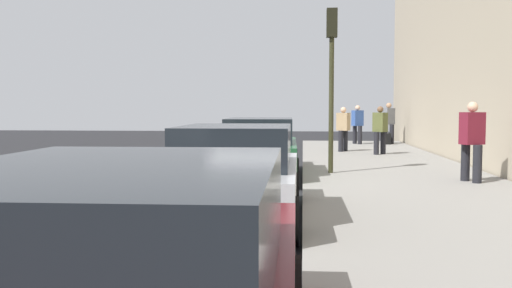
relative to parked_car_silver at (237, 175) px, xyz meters
The scene contains 12 objects.
ground_plane 5.05m from the parked_car_silver, ahead, with size 56.00×56.00×0.00m, color black.
sidewalk 6.02m from the parked_car_silver, 33.50° to the right, with size 28.00×4.60×0.15m, color gray.
lane_stripe_centre 5.97m from the parked_car_silver, 32.64° to the left, with size 28.00×0.14×0.01m, color gold.
parked_car_silver is the anchor object (origin of this frame).
parked_car_green 5.57m from the parked_car_silver, ahead, with size 4.61×1.98×1.51m.
pedestrian_tan_coat 12.72m from the parked_car_silver, 11.31° to the right, with size 0.49×0.52×1.64m.
pedestrian_blue_coat 17.08m from the parked_car_silver, 11.55° to the right, with size 0.51×0.55×1.71m.
pedestrian_burgundy_coat 6.23m from the parked_car_silver, 48.79° to the right, with size 0.55×0.55×1.75m.
pedestrian_olive_coat 11.81m from the parked_car_silver, 18.09° to the right, with size 0.52×0.52×1.67m.
pedestrian_grey_coat 17.78m from the parked_car_silver, 15.79° to the right, with size 0.55×0.58×1.83m.
traffic_light_pole 6.21m from the parked_car_silver, 16.97° to the right, with size 0.35×0.26×4.05m.
rolling_suitcase 17.23m from the parked_car_silver, 15.96° to the right, with size 0.34×0.22×0.85m.
Camera 1 is at (-13.46, -1.00, 1.79)m, focal length 39.40 mm.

